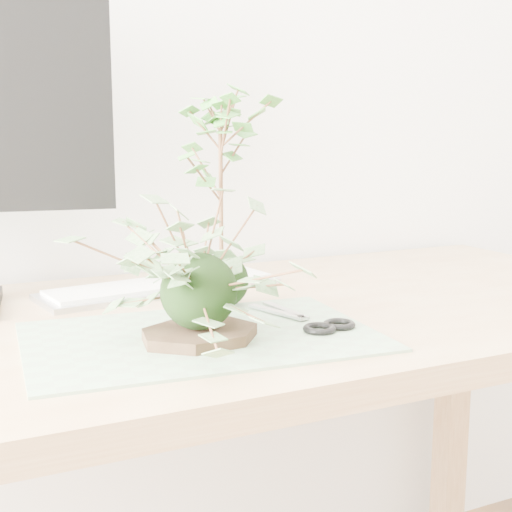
% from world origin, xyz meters
% --- Properties ---
extents(desk, '(1.60, 0.70, 0.74)m').
position_xyz_m(desk, '(-0.03, 1.23, 0.65)').
color(desk, tan).
rests_on(desk, ground_plane).
extents(cutting_mat, '(0.49, 0.35, 0.00)m').
position_xyz_m(cutting_mat, '(-0.10, 1.11, 0.74)').
color(cutting_mat, gray).
rests_on(cutting_mat, desk).
extents(stone_dish, '(0.18, 0.18, 0.01)m').
position_xyz_m(stone_dish, '(-0.11, 1.09, 0.75)').
color(stone_dish, black).
rests_on(stone_dish, cutting_mat).
extents(ivy_kokedama, '(0.30, 0.30, 0.20)m').
position_xyz_m(ivy_kokedama, '(-0.11, 1.09, 0.86)').
color(ivy_kokedama, black).
rests_on(ivy_kokedama, stone_dish).
extents(maple_kokedama, '(0.20, 0.20, 0.36)m').
position_xyz_m(maple_kokedama, '(-0.01, 1.25, 0.99)').
color(maple_kokedama, black).
rests_on(maple_kokedama, desk).
extents(keyboard, '(0.44, 0.19, 0.02)m').
position_xyz_m(keyboard, '(-0.05, 1.41, 0.75)').
color(keyboard, '#AFAFB7').
rests_on(keyboard, desk).
extents(scissors, '(0.09, 0.19, 0.01)m').
position_xyz_m(scissors, '(0.06, 1.08, 0.75)').
color(scissors, '#9F9FA0').
rests_on(scissors, cutting_mat).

